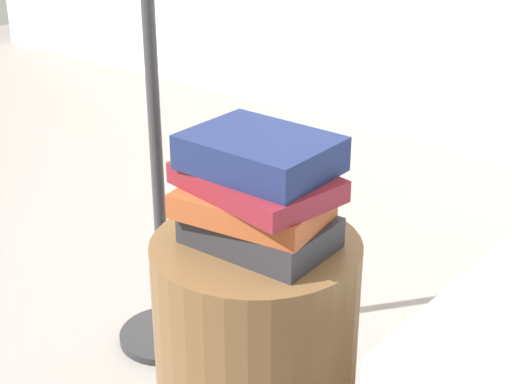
% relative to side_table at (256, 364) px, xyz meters
% --- Properties ---
extents(side_table, '(0.38, 0.38, 0.52)m').
position_rel_side_table_xyz_m(side_table, '(0.00, 0.00, 0.00)').
color(side_table, brown).
rests_on(side_table, ground_plane).
extents(book_charcoal, '(0.25, 0.17, 0.06)m').
position_rel_side_table_xyz_m(book_charcoal, '(0.01, -0.00, 0.29)').
color(book_charcoal, '#28282D').
rests_on(book_charcoal, side_table).
extents(book_rust, '(0.27, 0.19, 0.04)m').
position_rel_side_table_xyz_m(book_rust, '(-0.00, -0.01, 0.34)').
color(book_rust, '#994723').
rests_on(book_rust, book_charcoal).
extents(book_maroon, '(0.30, 0.22, 0.04)m').
position_rel_side_table_xyz_m(book_maroon, '(-0.00, 0.00, 0.38)').
color(book_maroon, maroon).
rests_on(book_maroon, book_rust).
extents(book_navy, '(0.25, 0.19, 0.06)m').
position_rel_side_table_xyz_m(book_navy, '(0.00, 0.01, 0.43)').
color(book_navy, '#19234C').
rests_on(book_navy, book_maroon).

